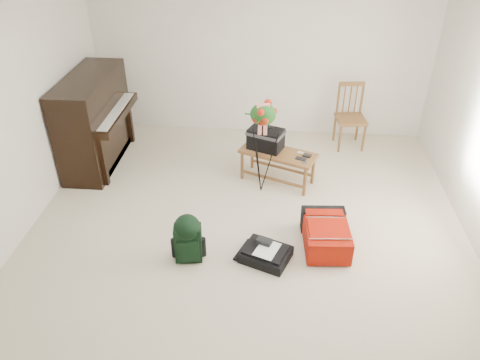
# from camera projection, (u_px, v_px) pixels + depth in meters

# --- Properties ---
(floor) EXTENTS (5.00, 5.50, 0.01)m
(floor) POSITION_uv_depth(u_px,v_px,m) (245.00, 241.00, 5.22)
(floor) COLOR beige
(floor) RESTS_ON ground
(ceiling) EXTENTS (5.00, 5.50, 0.01)m
(ceiling) POSITION_uv_depth(u_px,v_px,m) (247.00, 10.00, 3.86)
(ceiling) COLOR white
(ceiling) RESTS_ON wall_back
(wall_back) EXTENTS (5.00, 0.04, 2.50)m
(wall_back) POSITION_uv_depth(u_px,v_px,m) (260.00, 53.00, 6.83)
(wall_back) COLOR silver
(wall_back) RESTS_ON floor
(piano) EXTENTS (0.71, 1.50, 1.25)m
(piano) POSITION_uv_depth(u_px,v_px,m) (95.00, 122.00, 6.39)
(piano) COLOR black
(piano) RESTS_ON floor
(bench) EXTENTS (1.05, 0.73, 0.75)m
(bench) POSITION_uv_depth(u_px,v_px,m) (268.00, 145.00, 5.99)
(bench) COLOR brown
(bench) RESTS_ON floor
(dining_chair) EXTENTS (0.46, 0.46, 0.94)m
(dining_chair) POSITION_uv_depth(u_px,v_px,m) (351.00, 117.00, 6.85)
(dining_chair) COLOR brown
(dining_chair) RESTS_ON floor
(red_suitcase) EXTENTS (0.51, 0.72, 0.30)m
(red_suitcase) POSITION_uv_depth(u_px,v_px,m) (326.00, 232.00, 5.12)
(red_suitcase) COLOR #AA1507
(red_suitcase) RESTS_ON floor
(black_duffel) EXTENTS (0.59, 0.54, 0.20)m
(black_duffel) POSITION_uv_depth(u_px,v_px,m) (266.00, 253.00, 4.95)
(black_duffel) COLOR black
(black_duffel) RESTS_ON floor
(green_backpack) EXTENTS (0.30, 0.28, 0.56)m
(green_backpack) POSITION_uv_depth(u_px,v_px,m) (188.00, 236.00, 4.82)
(green_backpack) COLOR black
(green_backpack) RESTS_ON floor
(flower_stand) EXTENTS (0.45, 0.45, 1.25)m
(flower_stand) POSITION_uv_depth(u_px,v_px,m) (262.00, 149.00, 5.74)
(flower_stand) COLOR black
(flower_stand) RESTS_ON floor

